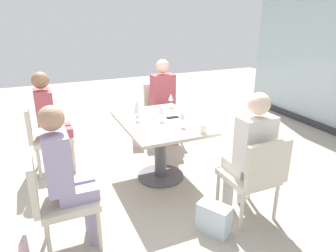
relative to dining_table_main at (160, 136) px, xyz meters
name	(u,v)px	position (x,y,z in m)	size (l,w,h in m)	color
ground_plane	(161,176)	(0.00, 0.00, -0.54)	(12.00, 12.00, 0.00)	#A89E8E
dining_table_main	(160,136)	(0.00, 0.00, 0.00)	(1.22, 0.87, 0.73)	#BCB29E
chair_far_left	(162,109)	(-1.12, 0.49, -0.04)	(0.50, 0.46, 0.87)	beige
chair_far_right	(255,174)	(1.12, 0.49, -0.04)	(0.50, 0.46, 0.87)	beige
chair_front_right	(55,196)	(0.75, -1.25, -0.04)	(0.46, 0.50, 0.87)	beige
chair_front_left	(44,134)	(-0.75, -1.25, -0.04)	(0.46, 0.50, 0.87)	beige
person_far_left	(164,98)	(-1.01, 0.49, 0.16)	(0.39, 0.34, 1.26)	#B24C56
person_far_right	(250,149)	(1.01, 0.49, 0.16)	(0.39, 0.34, 1.26)	silver
person_front_right	(66,171)	(0.75, -1.14, 0.16)	(0.34, 0.39, 1.26)	#9E93B7
person_front_left	(51,117)	(-0.75, -1.14, 0.16)	(0.34, 0.39, 1.26)	#B24C56
wine_glass_0	(171,97)	(-0.45, 0.34, 0.32)	(0.07, 0.07, 0.18)	silver
wine_glass_1	(182,115)	(0.28, 0.14, 0.32)	(0.07, 0.07, 0.18)	silver
wine_glass_2	(161,110)	(0.01, 0.01, 0.32)	(0.07, 0.07, 0.18)	silver
wine_glass_3	(137,110)	(-0.11, -0.24, 0.32)	(0.07, 0.07, 0.18)	silver
wine_glass_4	(137,105)	(-0.30, -0.17, 0.32)	(0.07, 0.07, 0.18)	silver
coffee_cup	(203,129)	(0.53, 0.26, 0.24)	(0.08, 0.08, 0.09)	white
cell_phone_on_table	(172,117)	(-0.04, 0.18, 0.19)	(0.07, 0.14, 0.01)	black
handbag_0	(138,135)	(-1.10, 0.08, -0.40)	(0.30, 0.16, 0.28)	beige
handbag_1	(214,218)	(1.14, 0.05, -0.40)	(0.30, 0.16, 0.28)	silver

